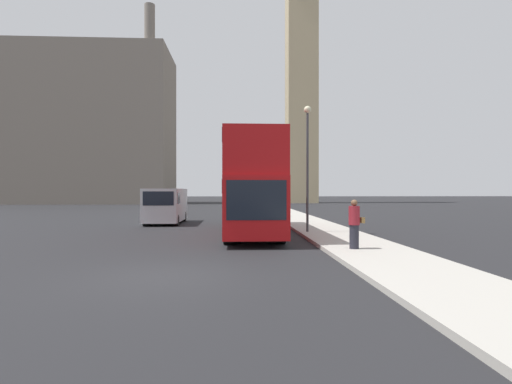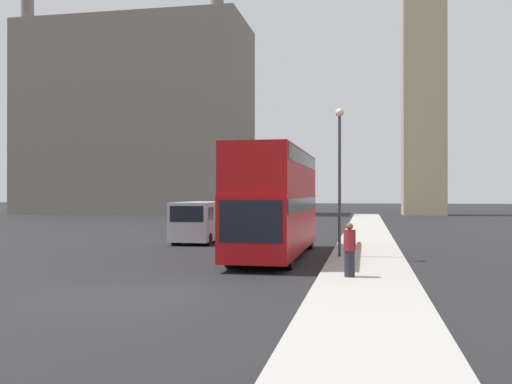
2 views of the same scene
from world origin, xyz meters
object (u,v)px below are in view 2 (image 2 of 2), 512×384
(red_double_decker_bus, at_px, (276,198))
(pedestrian, at_px, (350,250))
(white_van, at_px, (200,221))
(street_lamp, at_px, (340,160))

(red_double_decker_bus, bearing_deg, pedestrian, -61.95)
(red_double_decker_bus, xyz_separation_m, white_van, (-5.41, 6.62, -1.35))
(white_van, relative_size, pedestrian, 3.08)
(red_double_decker_bus, distance_m, pedestrian, 7.39)
(red_double_decker_bus, relative_size, pedestrian, 6.47)
(red_double_decker_bus, distance_m, street_lamp, 3.26)
(white_van, bearing_deg, street_lamp, -40.79)
(red_double_decker_bus, height_order, white_van, red_double_decker_bus)
(white_van, distance_m, pedestrian, 15.69)
(street_lamp, bearing_deg, red_double_decker_bus, 170.52)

